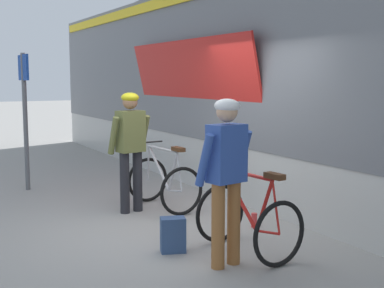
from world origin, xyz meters
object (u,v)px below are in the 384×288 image
Objects in this scene: cyclist_far_in_blue at (226,167)px; backpack_on_platform at (173,235)px; train_car at (335,78)px; water_bottle_by_the_backpack at (173,240)px; cyclist_near_in_olive at (131,141)px; water_bottle_near_the_bikes at (254,220)px; platform_sign_post at (25,98)px; bicycle_far_red at (248,219)px; bicycle_near_silver at (164,182)px.

cyclist_far_in_blue is 1.12m from backpack_on_platform.
train_car is 86.23× the size of water_bottle_by_the_backpack.
backpack_on_platform reaches higher than water_bottle_by_the_backpack.
cyclist_near_in_olive is 2.13m from water_bottle_near_the_bikes.
train_car reaches higher than water_bottle_near_the_bikes.
platform_sign_post is at bearing 142.84° from train_car.
cyclist_far_in_blue is at bearing -137.08° from water_bottle_near_the_bikes.
bicycle_far_red is at bearing -14.00° from backpack_on_platform.
train_car reaches higher than cyclist_far_in_blue.
cyclist_near_in_olive is (-3.16, 0.83, -0.91)m from train_car.
water_bottle_by_the_backpack is at bearing -112.93° from bicycle_near_silver.
bicycle_near_silver is 1.64m from water_bottle_near_the_bikes.
bicycle_far_red reaches higher than water_bottle_near_the_bikes.
cyclist_near_in_olive is at bearing 100.49° from bicycle_far_red.
cyclist_near_in_olive reaches higher than bicycle_near_silver.
water_bottle_by_the_backpack is (-0.76, -1.79, -0.29)m from bicycle_near_silver.
train_car is at bearing 28.84° from cyclist_far_in_blue.
cyclist_near_in_olive is 2.10m from backpack_on_platform.
backpack_on_platform is (-0.79, -1.86, -0.20)m from bicycle_near_silver.
cyclist_near_in_olive is at bearing 126.03° from water_bottle_near_the_bikes.
cyclist_far_in_blue reaches higher than backpack_on_platform.
water_bottle_near_the_bikes is at bearing 50.59° from bicycle_far_red.
cyclist_near_in_olive reaches higher than backpack_on_platform.
bicycle_near_silver is 5.88× the size of water_bottle_near_the_bikes.
cyclist_far_in_blue is at bearing -78.14° from platform_sign_post.
bicycle_far_red is at bearing -72.81° from platform_sign_post.
platform_sign_post reaches higher than bicycle_near_silver.
water_bottle_by_the_backpack is at bearing -163.65° from train_car.
bicycle_near_silver is 2.80× the size of backpack_on_platform.
bicycle_far_red is 0.47× the size of platform_sign_post.
bicycle_near_silver reaches higher than water_bottle_near_the_bikes.
cyclist_far_in_blue is at bearing -89.71° from cyclist_near_in_olive.
water_bottle_by_the_backpack is at bearing -97.43° from cyclist_near_in_olive.
platform_sign_post is at bearing 122.87° from bicycle_near_silver.
backpack_on_platform reaches higher than water_bottle_near_the_bikes.
platform_sign_post is (-0.74, 4.24, 1.42)m from backpack_on_platform.
backpack_on_platform is at bearing -165.28° from water_bottle_near_the_bikes.
water_bottle_near_the_bikes is (1.11, 1.03, -0.96)m from cyclist_far_in_blue.
water_bottle_near_the_bikes is at bearing 42.92° from cyclist_far_in_blue.
platform_sign_post reaches higher than cyclist_far_in_blue.
train_car is 2.86m from water_bottle_near_the_bikes.
bicycle_far_red is 5.93× the size of water_bottle_near_the_bikes.
bicycle_near_silver is 3.08m from platform_sign_post.
cyclist_near_in_olive and cyclist_far_in_blue have the same top height.
bicycle_far_red is 5.01× the size of water_bottle_by_the_backpack.
water_bottle_by_the_backpack is at bearing 108.85° from cyclist_far_in_blue.
water_bottle_near_the_bikes is 1.39m from water_bottle_by_the_backpack.
cyclist_near_in_olive is 2.07m from water_bottle_by_the_backpack.
cyclist_far_in_blue reaches higher than water_bottle_by_the_backpack.
train_car is 3.50m from bicycle_far_red.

